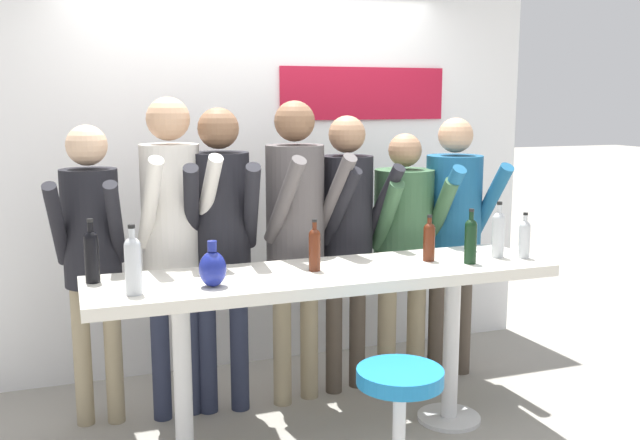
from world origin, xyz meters
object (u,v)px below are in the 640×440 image
at_px(person_far_right, 454,219).
at_px(wine_bottle_3, 471,239).
at_px(person_center_right, 347,221).
at_px(tasting_table, 326,296).
at_px(person_center_left, 221,226).
at_px(wine_bottle_2, 525,237).
at_px(person_center, 296,217).
at_px(wine_bottle_5, 315,247).
at_px(decorative_vase, 213,268).
at_px(person_right, 404,232).
at_px(person_left, 172,220).
at_px(bar_stool, 399,413).
at_px(wine_bottle_4, 429,240).
at_px(wine_bottle_6, 133,263).
at_px(wine_bottle_1, 92,254).
at_px(wine_bottle_0, 498,232).
at_px(person_far_left, 92,240).

distance_m(person_far_right, wine_bottle_3, 0.77).
bearing_deg(person_center_right, tasting_table, -132.84).
height_order(person_center_left, wine_bottle_2, person_center_left).
relative_size(person_center_left, person_center, 0.98).
xyz_separation_m(person_center_right, wine_bottle_2, (0.78, -0.70, -0.02)).
distance_m(person_center_right, wine_bottle_5, 0.72).
bearing_deg(decorative_vase, person_far_right, 22.69).
bearing_deg(person_right, tasting_table, -138.22).
xyz_separation_m(person_left, wine_bottle_3, (1.48, -0.68, -0.08)).
bearing_deg(decorative_vase, person_center, 46.74).
bearing_deg(decorative_vase, person_center_right, 36.68).
bearing_deg(bar_stool, wine_bottle_4, 53.35).
distance_m(person_center, wine_bottle_3, 1.01).
height_order(person_center_right, wine_bottle_3, person_center_right).
height_order(tasting_table, person_far_right, person_far_right).
height_order(wine_bottle_6, decorative_vase, wine_bottle_6).
relative_size(wine_bottle_1, wine_bottle_5, 1.16).
distance_m(wine_bottle_0, wine_bottle_2, 0.15).
distance_m(person_center_left, wine_bottle_1, 0.82).
relative_size(wine_bottle_1, wine_bottle_3, 1.05).
bearing_deg(person_far_right, wine_bottle_4, -133.30).
bearing_deg(wine_bottle_1, wine_bottle_0, -4.85).
relative_size(person_right, person_far_right, 0.94).
xyz_separation_m(wine_bottle_1, decorative_vase, (0.53, -0.27, -0.05)).
bearing_deg(person_center_left, person_far_right, 10.41).
bearing_deg(wine_bottle_4, wine_bottle_3, -36.82).
relative_size(person_left, wine_bottle_0, 5.82).
relative_size(wine_bottle_0, wine_bottle_3, 1.06).
distance_m(person_far_left, person_center_left, 0.70).
bearing_deg(bar_stool, person_center_right, 78.93).
bearing_deg(bar_stool, person_right, 63.14).
distance_m(person_far_left, person_far_right, 2.22).
height_order(person_right, wine_bottle_1, person_right).
distance_m(person_far_left, person_left, 0.44).
bearing_deg(wine_bottle_0, decorative_vase, -176.83).
bearing_deg(person_left, person_center_right, -5.02).
bearing_deg(person_right, wine_bottle_0, -66.36).
bearing_deg(wine_bottle_2, person_center, 150.31).
bearing_deg(person_far_right, wine_bottle_1, -171.62).
distance_m(bar_stool, wine_bottle_4, 1.04).
relative_size(bar_stool, wine_bottle_5, 2.31).
bearing_deg(wine_bottle_2, person_far_right, 93.58).
height_order(wine_bottle_0, wine_bottle_2, wine_bottle_0).
height_order(person_center_right, wine_bottle_6, person_center_right).
xyz_separation_m(wine_bottle_1, wine_bottle_2, (2.28, -0.25, -0.02)).
distance_m(person_left, person_far_right, 1.80).
bearing_deg(wine_bottle_5, wine_bottle_4, 0.55).
xyz_separation_m(wine_bottle_1, wine_bottle_3, (1.93, -0.26, -0.01)).
relative_size(person_right, decorative_vase, 7.30).
bearing_deg(person_left, person_center, -8.97).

